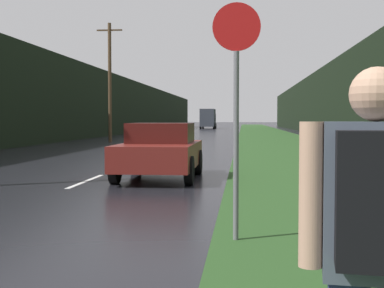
{
  "coord_description": "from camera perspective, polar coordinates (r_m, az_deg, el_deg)",
  "views": [
    {
      "loc": [
        3.96,
        -0.64,
        1.57
      ],
      "look_at": [
        2.6,
        13.61,
        0.91
      ],
      "focal_mm": 50.0,
      "sensor_mm": 36.0,
      "label": 1
    }
  ],
  "objects": [
    {
      "name": "lane_stripe_c",
      "position": [
        13.84,
        -11.22,
        -3.89
      ],
      "size": [
        0.12,
        3.0,
        0.01
      ],
      "primitive_type": "cube",
      "color": "silver",
      "rests_on": "ground_plane"
    },
    {
      "name": "car_passing_near",
      "position": [
        14.15,
        -3.41,
        -0.69
      ],
      "size": [
        2.01,
        4.11,
        1.47
      ],
      "rotation": [
        0.0,
        0.0,
        3.14
      ],
      "color": "maroon",
      "rests_on": "ground_plane"
    },
    {
      "name": "stop_sign",
      "position": [
        6.84,
        4.74,
        4.61
      ],
      "size": [
        0.61,
        0.07,
        3.04
      ],
      "color": "slate",
      "rests_on": "ground_plane"
    },
    {
      "name": "utility_pole_far",
      "position": [
        38.25,
        -8.76,
        6.7
      ],
      "size": [
        1.8,
        0.24,
        8.31
      ],
      "color": "#4C3823",
      "rests_on": "ground_plane"
    },
    {
      "name": "treeline_far_side",
      "position": [
        52.43,
        -9.51,
        4.2
      ],
      "size": [
        2.0,
        140.0,
        6.05
      ],
      "primitive_type": "cube",
      "color": "black",
      "rests_on": "ground_plane"
    },
    {
      "name": "hitchhiker_with_backpack",
      "position": [
        2.34,
        18.99,
        -10.99
      ],
      "size": [
        0.62,
        0.46,
        1.78
      ],
      "rotation": [
        0.0,
        0.0,
        -0.13
      ],
      "color": "navy",
      "rests_on": "ground_plane"
    },
    {
      "name": "lane_stripe_d",
      "position": [
        20.61,
        -5.63,
        -1.72
      ],
      "size": [
        0.12,
        3.0,
        0.01
      ],
      "primitive_type": "cube",
      "color": "silver",
      "rests_on": "ground_plane"
    },
    {
      "name": "grass_verge",
      "position": [
        40.75,
        9.11,
        0.42
      ],
      "size": [
        6.0,
        240.0,
        0.02
      ],
      "primitive_type": "cube",
      "color": "#26471E",
      "rests_on": "ground_plane"
    },
    {
      "name": "treeline_near_side",
      "position": [
        51.39,
        15.13,
        4.51
      ],
      "size": [
        2.0,
        140.0,
        6.65
      ],
      "primitive_type": "cube",
      "color": "black",
      "rests_on": "ground_plane"
    },
    {
      "name": "delivery_truck",
      "position": [
        88.42,
        1.74,
        2.74
      ],
      "size": [
        2.43,
        8.02,
        3.24
      ],
      "color": "black",
      "rests_on": "ground_plane"
    }
  ]
}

